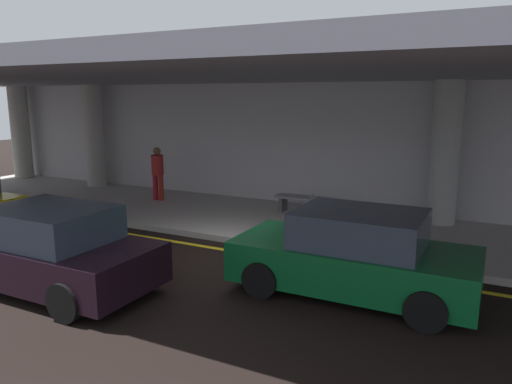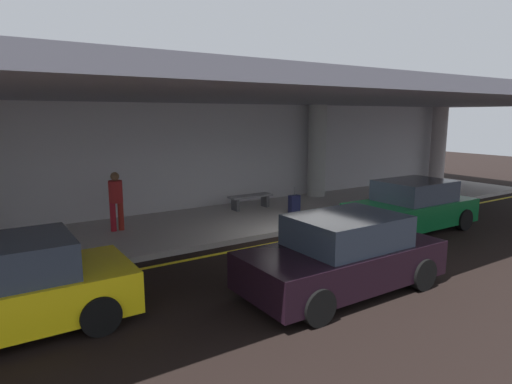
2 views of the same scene
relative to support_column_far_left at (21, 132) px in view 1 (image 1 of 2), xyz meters
The scene contains 13 objects.
ground_plane 13.02m from the support_column_far_left, 21.20° to the right, with size 60.00×60.00×0.00m, color black.
sidewalk 12.25m from the support_column_far_left, ahead, with size 26.00×4.20×0.15m, color #AAA4A0.
lane_stripe_yellow 12.84m from the support_column_far_left, 18.97° to the right, with size 26.00×0.14×0.01m, color yellow.
support_column_far_left is the anchor object (origin of this frame).
support_column_left_mid 4.00m from the support_column_far_left, ahead, with size 0.73×0.73×3.65m, color #AEA7A1.
support_column_center 16.00m from the support_column_far_left, ahead, with size 0.73×0.73×3.65m, color #A8AAA6.
ceiling_overhang 12.33m from the support_column_far_left, ahead, with size 28.00×13.20×0.30m, color gray.
terminal_back_wall 12.02m from the support_column_far_left, ahead, with size 26.00×0.30×3.80m, color #BCBABF.
car_dark_green 16.12m from the support_column_far_left, 19.08° to the right, with size 4.10×1.92×1.50m.
car_black 12.73m from the support_column_far_left, 35.94° to the right, with size 4.10×1.92×1.50m.
traveler_with_luggage 7.79m from the support_column_far_left, ahead, with size 0.38×0.38×1.68m.
suitcase_upright_primary 13.49m from the support_column_far_left, ahead, with size 0.36×0.22×0.90m.
bench_metal 12.53m from the support_column_far_left, ahead, with size 1.60×0.50×0.48m.
Camera 1 is at (5.31, -8.48, 3.40)m, focal length 34.12 mm.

